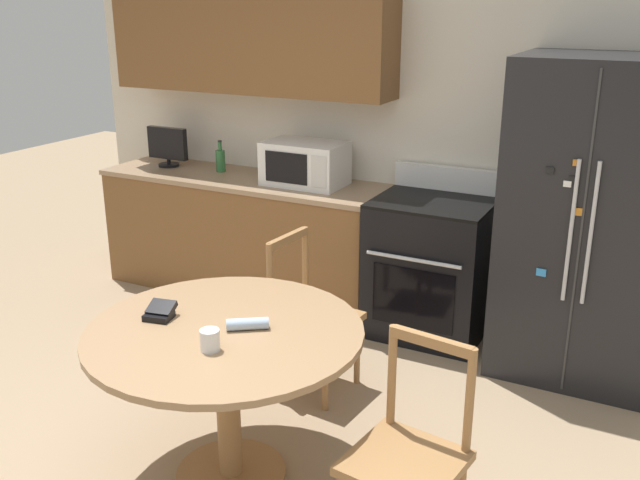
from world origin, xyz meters
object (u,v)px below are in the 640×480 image
at_px(refrigerator, 590,222).
at_px(dining_chair_right, 408,458).
at_px(microwave, 305,163).
at_px(candle_glass, 210,341).
at_px(counter_bottle, 220,160).
at_px(wallet, 160,312).
at_px(countertop_tv, 168,146).
at_px(oven_range, 431,266).
at_px(dining_chair_far, 312,318).

xyz_separation_m(refrigerator, dining_chair_right, (-0.37, -1.92, -0.50)).
height_order(microwave, dining_chair_right, microwave).
relative_size(dining_chair_right, candle_glass, 9.85).
relative_size(counter_bottle, wallet, 1.61).
height_order(countertop_tv, counter_bottle, countertop_tv).
bearing_deg(countertop_tv, microwave, -0.68).
relative_size(oven_range, candle_glass, 11.79).
height_order(oven_range, dining_chair_right, oven_range).
height_order(dining_chair_far, wallet, dining_chair_far).
xyz_separation_m(counter_bottle, wallet, (1.08, -2.05, -0.19)).
distance_m(dining_chair_right, wallet, 1.28).
bearing_deg(oven_range, wallet, -108.08).
bearing_deg(countertop_tv, dining_chair_right, -36.31).
xyz_separation_m(microwave, wallet, (0.33, -2.00, -0.26)).
bearing_deg(candle_glass, microwave, 108.43).
bearing_deg(microwave, candle_glass, -71.57).
bearing_deg(oven_range, dining_chair_right, -73.45).
relative_size(refrigerator, dining_chair_right, 2.07).
bearing_deg(oven_range, counter_bottle, 176.71).
xyz_separation_m(countertop_tv, counter_bottle, (0.46, 0.04, -0.07)).
relative_size(microwave, counter_bottle, 2.35).
xyz_separation_m(oven_range, candle_glass, (-0.25, -2.10, 0.34)).
xyz_separation_m(countertop_tv, dining_chair_right, (2.77, -2.04, -0.63)).
distance_m(microwave, dining_chair_right, 2.62).
height_order(counter_bottle, wallet, counter_bottle).
relative_size(refrigerator, oven_range, 1.73).
distance_m(oven_range, candle_glass, 2.15).
distance_m(refrigerator, wallet, 2.48).
distance_m(refrigerator, dining_chair_far, 1.69).
height_order(counter_bottle, candle_glass, counter_bottle).
relative_size(microwave, dining_chair_far, 0.62).
bearing_deg(microwave, dining_chair_right, -52.48).
height_order(counter_bottle, dining_chair_far, counter_bottle).
xyz_separation_m(counter_bottle, candle_glass, (1.47, -2.20, -0.18)).
bearing_deg(dining_chair_right, countertop_tv, -28.54).
distance_m(dining_chair_right, candle_glass, 0.93).
relative_size(countertop_tv, candle_glass, 3.77).
xyz_separation_m(microwave, countertop_tv, (-1.22, 0.01, 0.01)).
xyz_separation_m(dining_chair_right, candle_glass, (-0.84, -0.13, 0.37)).
xyz_separation_m(countertop_tv, dining_chair_far, (1.83, -1.07, -0.63)).
height_order(counter_bottle, dining_chair_right, counter_bottle).
height_order(refrigerator, oven_range, refrigerator).
xyz_separation_m(oven_range, counter_bottle, (-1.72, 0.10, 0.52)).
distance_m(counter_bottle, candle_glass, 2.66).
bearing_deg(dining_chair_far, counter_bottle, -123.38).
xyz_separation_m(countertop_tv, wallet, (1.55, -2.01, -0.27)).
xyz_separation_m(oven_range, countertop_tv, (-2.19, 0.06, 0.59)).
bearing_deg(refrigerator, microwave, 176.79).
relative_size(dining_chair_far, wallet, 6.10).
distance_m(microwave, candle_glass, 2.28).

